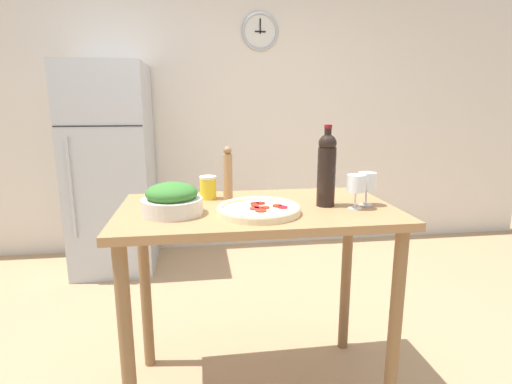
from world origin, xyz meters
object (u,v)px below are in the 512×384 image
Objects in this scene: salt_canister at (208,187)px; pepper_mill at (228,174)px; wine_glass_near at (356,185)px; refrigerator at (112,169)px; wine_glass_far at (367,182)px; salad_bowl at (172,200)px; homemade_pizza at (259,209)px; wine_bottle at (327,168)px.

pepper_mill is at bearing -17.65° from salt_canister.
salt_canister is (-0.64, 0.28, -0.05)m from wine_glass_near.
salt_canister is at bearing -63.86° from refrigerator.
wine_glass_far is 0.60× the size of salad_bowl.
salad_bowl is 0.30m from salt_canister.
salad_bowl is (-0.25, -0.23, -0.06)m from pepper_mill.
wine_glass_far is (1.47, -1.79, 0.19)m from refrigerator.
homemade_pizza is at bearing -55.75° from salt_canister.
refrigerator reaches higher than wine_bottle.
salt_canister is at bearing 157.79° from wine_bottle.
salt_canister is (-0.20, 0.30, 0.04)m from homemade_pizza.
homemade_pizza is (-0.32, -0.09, -0.15)m from wine_bottle.
homemade_pizza is at bearing -172.37° from wine_glass_far.
wine_bottle is 0.36m from homemade_pizza.
refrigerator is 1.82m from pepper_mill.
wine_bottle is at bearing 3.64° from salad_bowl.
pepper_mill reaches higher than wine_glass_far.
wine_glass_near is 1.35× the size of salt_canister.
pepper_mill is at bearing 155.05° from wine_glass_near.
refrigerator reaches higher than salad_bowl.
wine_bottle is at bearing 148.84° from wine_glass_near.
pepper_mill is 2.30× the size of salt_canister.
wine_glass_far is (0.19, -0.02, -0.07)m from wine_bottle.
wine_glass_near is 0.59× the size of pepper_mill.
pepper_mill is 0.12m from salt_canister.
wine_glass_far is 0.75m from salt_canister.
wine_bottle is at bearing 14.96° from homemade_pizza.
wine_glass_near is at bearing -23.91° from salt_canister.
salad_bowl is at bearing -178.31° from wine_glass_far.
homemade_pizza is (0.36, -0.04, -0.04)m from salad_bowl.
refrigerator is at bearing 127.26° from wine_glass_near.
refrigerator is 11.37× the size of wine_glass_far.
homemade_pizza is at bearing -62.47° from refrigerator.
salad_bowl is at bearing -121.45° from salt_canister.
salad_bowl is at bearing 173.34° from homemade_pizza.
wine_bottle reaches higher than salad_bowl.
refrigerator reaches higher than pepper_mill.
wine_glass_far reaches higher than homemade_pizza.
wine_glass_far is 0.59× the size of pepper_mill.
refrigerator is 4.72× the size of wine_bottle.
wine_glass_near is 0.60× the size of salad_bowl.
salad_bowl is 2.26× the size of salt_canister.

